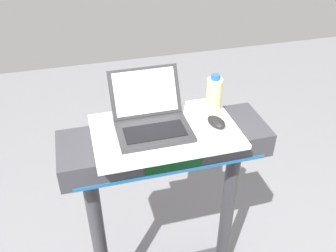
{
  "coord_description": "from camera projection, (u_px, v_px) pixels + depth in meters",
  "views": [
    {
      "loc": [
        -0.32,
        -0.53,
        2.07
      ],
      "look_at": [
        0.0,
        0.65,
        1.22
      ],
      "focal_mm": 39.54,
      "sensor_mm": 36.0,
      "label": 1
    }
  ],
  "objects": [
    {
      "name": "laptop",
      "position": [
        151.0,
        118.0,
        1.54
      ],
      "size": [
        0.3,
        0.31,
        0.21
      ],
      "rotation": [
        0.0,
        0.0,
        -0.05
      ],
      "color": "#2D2D30",
      "rests_on": "desk_board"
    },
    {
      "name": "desk_board",
      "position": [
        165.0,
        131.0,
        1.56
      ],
      "size": [
        0.61,
        0.39,
        0.02
      ],
      "primitive_type": "cube",
      "color": "white",
      "rests_on": "treadmill_base"
    },
    {
      "name": "computer_mouse",
      "position": [
        216.0,
        122.0,
        1.57
      ],
      "size": [
        0.09,
        0.11,
        0.03
      ],
      "primitive_type": "ellipsoid",
      "rotation": [
        0.0,
        0.0,
        0.28
      ],
      "color": "black",
      "rests_on": "desk_board"
    },
    {
      "name": "water_bottle",
      "position": [
        214.0,
        95.0,
        1.63
      ],
      "size": [
        0.07,
        0.07,
        0.18
      ],
      "color": "beige",
      "rests_on": "desk_board"
    }
  ]
}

